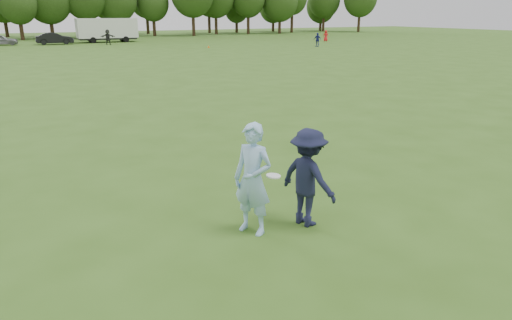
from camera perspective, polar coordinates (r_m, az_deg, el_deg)
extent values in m
plane|color=#345718|center=(8.68, 4.73, -9.62)|extent=(200.00, 200.00, 0.00)
imported|color=#97C2E9|center=(8.44, -0.40, -2.44)|extent=(0.83, 0.93, 2.13)
imported|color=#171A33|center=(8.86, 6.52, -2.20)|extent=(1.03, 1.40, 1.94)
imported|color=navy|center=(57.75, 7.67, 14.68)|extent=(0.82, 1.04, 1.65)
imported|color=red|center=(68.74, 8.72, 15.10)|extent=(0.90, 0.86, 1.55)
imported|color=#282828|center=(63.69, -18.03, 14.40)|extent=(1.85, 0.91, 1.91)
imported|color=gray|center=(67.68, -29.33, 12.96)|extent=(4.04, 1.73, 1.36)
imported|color=black|center=(66.61, -23.87, 13.72)|extent=(4.61, 1.75, 1.50)
cone|color=#F05F0C|center=(55.58, -5.95, 13.92)|extent=(0.28, 0.28, 0.30)
cylinder|color=white|center=(8.41, 2.19, -2.00)|extent=(0.30, 0.29, 0.05)
cube|color=white|center=(69.04, -18.13, 15.40)|extent=(8.00, 2.50, 2.60)
cube|color=black|center=(69.09, -18.01, 14.24)|extent=(7.60, 2.30, 0.25)
cylinder|color=black|center=(67.49, -19.68, 13.93)|extent=(0.80, 0.25, 0.80)
cylinder|color=black|center=(69.95, -20.02, 14.00)|extent=(0.80, 0.25, 0.80)
cylinder|color=black|center=(68.33, -15.94, 14.31)|extent=(0.80, 0.25, 0.80)
cylinder|color=black|center=(70.76, -16.41, 14.37)|extent=(0.80, 0.25, 0.80)
cube|color=#333333|center=(68.40, -21.73, 13.87)|extent=(1.20, 0.15, 0.12)
cylinder|color=#332114|center=(79.19, -27.26, 14.28)|extent=(0.56, 0.56, 3.01)
ellipsoid|color=#223913|center=(79.16, -27.67, 17.02)|extent=(5.46, 5.46, 6.28)
cylinder|color=#332114|center=(81.83, -24.16, 14.82)|extent=(0.56, 0.56, 3.23)
cylinder|color=#332114|center=(82.37, -20.32, 15.46)|extent=(0.56, 0.56, 3.77)
cylinder|color=#332114|center=(83.88, -16.78, 15.67)|extent=(0.56, 0.56, 3.33)
cylinder|color=#332114|center=(85.64, -12.61, 15.98)|extent=(0.56, 0.56, 3.22)
ellipsoid|color=#223913|center=(85.62, -12.80, 18.63)|extent=(5.54, 5.54, 6.37)
cylinder|color=#332114|center=(84.82, -7.83, 16.53)|extent=(0.56, 0.56, 4.15)
cylinder|color=#332114|center=(90.30, -5.01, 16.64)|extent=(0.56, 0.56, 3.95)
cylinder|color=#332114|center=(91.69, -0.98, 16.71)|extent=(0.56, 0.56, 3.90)
cylinder|color=#332114|center=(93.70, 2.96, 16.49)|extent=(0.56, 0.56, 3.16)
ellipsoid|color=#223913|center=(93.70, 3.01, 19.27)|extent=(6.99, 6.99, 8.04)
cylinder|color=#332114|center=(98.06, 4.50, 16.86)|extent=(0.56, 0.56, 4.29)
cylinder|color=#332114|center=(104.53, 8.42, 16.62)|extent=(0.56, 0.56, 3.68)
ellipsoid|color=#223913|center=(104.54, 8.54, 19.21)|extent=(6.78, 6.78, 7.80)
cylinder|color=#332114|center=(103.25, 12.73, 16.46)|extent=(0.56, 0.56, 3.96)
cylinder|color=#332114|center=(89.84, -28.77, 14.37)|extent=(0.56, 0.56, 3.28)
cylinder|color=#332114|center=(88.63, -24.15, 14.91)|extent=(0.56, 0.56, 3.11)
ellipsoid|color=#223913|center=(88.61, -24.47, 17.37)|extent=(5.34, 5.34, 6.14)
cylinder|color=#332114|center=(91.32, -18.16, 15.73)|extent=(0.56, 0.56, 3.50)
ellipsoid|color=#223913|center=(91.31, -18.41, 18.10)|extent=(4.82, 4.82, 5.54)
cylinder|color=#332114|center=(93.66, -13.40, 16.24)|extent=(0.56, 0.56, 3.80)
cylinder|color=#332114|center=(95.95, -5.86, 16.66)|extent=(0.56, 0.56, 3.84)
ellipsoid|color=#223913|center=(95.95, -5.94, 19.10)|extent=(5.09, 5.09, 5.86)
cylinder|color=#332114|center=(97.19, -2.44, 16.38)|extent=(0.56, 0.56, 2.58)
ellipsoid|color=#223913|center=(97.15, -2.46, 18.35)|extent=(4.86, 4.86, 5.59)
cylinder|color=#332114|center=(102.92, 2.15, 16.48)|extent=(0.56, 0.56, 2.62)
ellipsoid|color=#223913|center=(102.89, 2.17, 18.66)|extent=(6.11, 6.11, 7.02)
cylinder|color=#332114|center=(108.14, 8.04, 16.38)|extent=(0.56, 0.56, 2.54)
ellipsoid|color=#223913|center=(108.11, 8.14, 18.51)|extent=(6.47, 6.47, 7.44)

